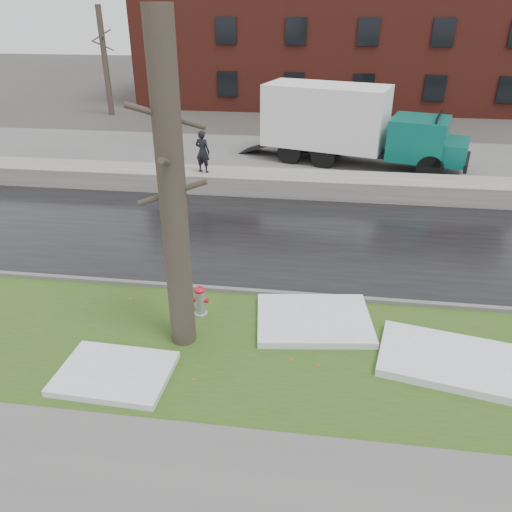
# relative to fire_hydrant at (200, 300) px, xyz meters

# --- Properties ---
(ground) EXTENTS (120.00, 120.00, 0.00)m
(ground) POSITION_rel_fire_hydrant_xyz_m (0.72, 0.13, -0.46)
(ground) COLOR #47423D
(ground) RESTS_ON ground
(verge) EXTENTS (60.00, 4.50, 0.04)m
(verge) POSITION_rel_fire_hydrant_xyz_m (0.72, -1.12, -0.44)
(verge) COLOR #2C4A18
(verge) RESTS_ON ground
(sidewalk) EXTENTS (60.00, 3.00, 0.05)m
(sidewalk) POSITION_rel_fire_hydrant_xyz_m (0.72, -4.87, -0.44)
(sidewalk) COLOR slate
(sidewalk) RESTS_ON ground
(road) EXTENTS (60.00, 7.00, 0.03)m
(road) POSITION_rel_fire_hydrant_xyz_m (0.72, 4.63, -0.45)
(road) COLOR black
(road) RESTS_ON ground
(parking_lot) EXTENTS (60.00, 9.00, 0.03)m
(parking_lot) POSITION_rel_fire_hydrant_xyz_m (0.72, 13.13, -0.45)
(parking_lot) COLOR slate
(parking_lot) RESTS_ON ground
(curb) EXTENTS (60.00, 0.15, 0.14)m
(curb) POSITION_rel_fire_hydrant_xyz_m (0.72, 1.13, -0.39)
(curb) COLOR slate
(curb) RESTS_ON ground
(snowbank) EXTENTS (60.00, 1.60, 0.75)m
(snowbank) POSITION_rel_fire_hydrant_xyz_m (0.72, 8.83, -0.09)
(snowbank) COLOR #A19C93
(snowbank) RESTS_ON ground
(brick_building) EXTENTS (26.00, 12.00, 10.00)m
(brick_building) POSITION_rel_fire_hydrant_xyz_m (2.72, 30.13, 4.54)
(brick_building) COLOR maroon
(brick_building) RESTS_ON ground
(bg_tree_left) EXTENTS (1.40, 1.62, 6.50)m
(bg_tree_left) POSITION_rel_fire_hydrant_xyz_m (-11.28, 22.13, 2.87)
(bg_tree_left) COLOR brown
(bg_tree_left) RESTS_ON ground
(bg_tree_center) EXTENTS (1.40, 1.62, 6.50)m
(bg_tree_center) POSITION_rel_fire_hydrant_xyz_m (-5.28, 26.13, 2.87)
(bg_tree_center) COLOR brown
(bg_tree_center) RESTS_ON ground
(fire_hydrant) EXTENTS (0.38, 0.32, 0.79)m
(fire_hydrant) POSITION_rel_fire_hydrant_xyz_m (0.00, 0.00, 0.00)
(fire_hydrant) COLOR #ADAFB5
(fire_hydrant) RESTS_ON verge
(tree) EXTENTS (1.38, 1.65, 6.66)m
(tree) POSITION_rel_fire_hydrant_xyz_m (-0.15, -0.98, 2.93)
(tree) COLOR brown
(tree) RESTS_ON verge
(box_truck) EXTENTS (10.35, 4.68, 3.44)m
(box_truck) POSITION_rel_fire_hydrant_xyz_m (3.71, 13.06, 1.35)
(box_truck) COLOR black
(box_truck) RESTS_ON ground
(worker) EXTENTS (0.67, 0.53, 1.62)m
(worker) POSITION_rel_fire_hydrant_xyz_m (-1.93, 8.67, 1.10)
(worker) COLOR black
(worker) RESTS_ON snowbank
(snow_patch_near) EXTENTS (2.83, 2.31, 0.16)m
(snow_patch_near) POSITION_rel_fire_hydrant_xyz_m (2.67, 0.03, -0.34)
(snow_patch_near) COLOR white
(snow_patch_near) RESTS_ON verge
(snow_patch_far) EXTENTS (2.26, 1.68, 0.14)m
(snow_patch_far) POSITION_rel_fire_hydrant_xyz_m (-1.20, -2.37, -0.35)
(snow_patch_far) COLOR white
(snow_patch_far) RESTS_ON verge
(snow_patch_side) EXTENTS (3.10, 2.33, 0.18)m
(snow_patch_side) POSITION_rel_fire_hydrant_xyz_m (5.50, -1.07, -0.33)
(snow_patch_side) COLOR white
(snow_patch_side) RESTS_ON verge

